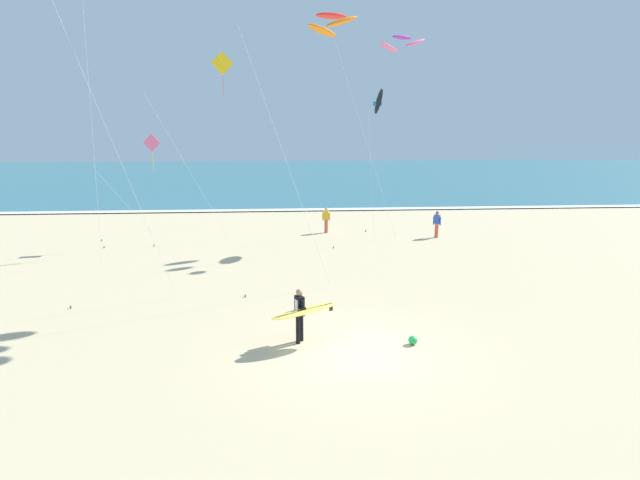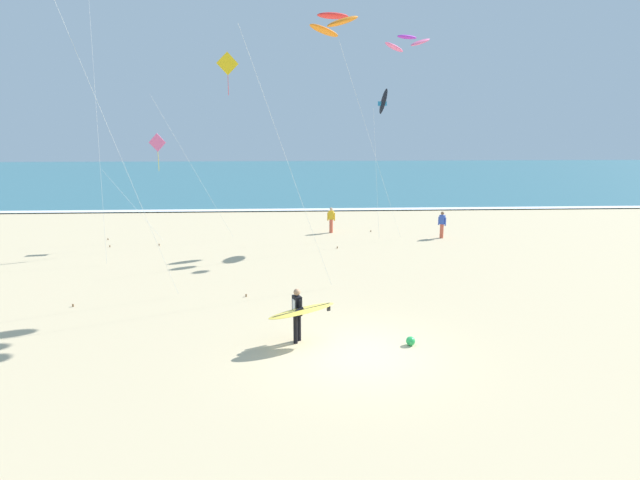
# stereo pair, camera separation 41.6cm
# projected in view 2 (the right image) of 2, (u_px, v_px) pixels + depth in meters

# --- Properties ---
(ground_plane) EXTENTS (160.00, 160.00, 0.00)m
(ground_plane) POSITION_uv_depth(u_px,v_px,m) (357.00, 353.00, 15.63)
(ground_plane) COLOR #D1BA8E
(ocean_water) EXTENTS (160.00, 60.00, 0.08)m
(ocean_water) POSITION_uv_depth(u_px,v_px,m) (306.00, 176.00, 71.08)
(ocean_water) COLOR #336B7A
(ocean_water) RESTS_ON ground
(shoreline_foam) EXTENTS (160.00, 1.10, 0.01)m
(shoreline_foam) POSITION_uv_depth(u_px,v_px,m) (316.00, 209.00, 42.06)
(shoreline_foam) COLOR white
(shoreline_foam) RESTS_ON ocean_water
(surfer_lead) EXTENTS (2.18, 1.34, 1.71)m
(surfer_lead) POSITION_uv_depth(u_px,v_px,m) (299.00, 311.00, 16.10)
(surfer_lead) COLOR black
(surfer_lead) RESTS_ON ground
(kite_delta_charcoal_mid) EXTENTS (0.50, 3.29, 8.56)m
(kite_delta_charcoal_mid) POSITION_uv_depth(u_px,v_px,m) (382.00, 102.00, 29.47)
(kite_delta_charcoal_mid) COLOR black
(kite_delta_charcoal_mid) RESTS_ON ground
(kite_arc_violet_high) EXTENTS (5.18, 3.72, 11.37)m
(kite_arc_violet_high) POSITION_uv_depth(u_px,v_px,m) (407.00, 43.00, 29.14)
(kite_arc_violet_high) COLOR pink
(kite_arc_violet_high) RESTS_ON ground
(kite_diamond_rose_low) EXTENTS (3.89, 0.85, 6.13)m
(kite_diamond_rose_low) POSITION_uv_depth(u_px,v_px,m) (155.00, 147.00, 29.57)
(kite_diamond_rose_low) COLOR pink
(kite_diamond_rose_low) RESTS_ON ground
(kite_diamond_golden_distant) EXTENTS (4.56, 1.90, 10.52)m
(kite_diamond_golden_distant) POSITION_uv_depth(u_px,v_px,m) (225.00, 70.00, 29.47)
(kite_diamond_golden_distant) COLOR yellow
(kite_diamond_golden_distant) RESTS_ON ground
(kite_arc_scarlet_close) EXTENTS (4.41, 2.87, 10.62)m
(kite_arc_scarlet_close) POSITION_uv_depth(u_px,v_px,m) (333.00, 23.00, 19.85)
(kite_arc_scarlet_close) COLOR orange
(kite_arc_scarlet_close) RESTS_ON ground
(bystander_blue_top) EXTENTS (0.39, 0.36, 1.59)m
(bystander_blue_top) POSITION_uv_depth(u_px,v_px,m) (442.00, 225.00, 31.58)
(bystander_blue_top) COLOR #D8593F
(bystander_blue_top) RESTS_ON ground
(bystander_yellow_top) EXTENTS (0.48, 0.27, 1.59)m
(bystander_yellow_top) POSITION_uv_depth(u_px,v_px,m) (331.00, 220.00, 33.17)
(bystander_yellow_top) COLOR #D8593F
(bystander_yellow_top) RESTS_ON ground
(beach_ball) EXTENTS (0.28, 0.28, 0.28)m
(beach_ball) POSITION_uv_depth(u_px,v_px,m) (411.00, 341.00, 16.18)
(beach_ball) COLOR green
(beach_ball) RESTS_ON ground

